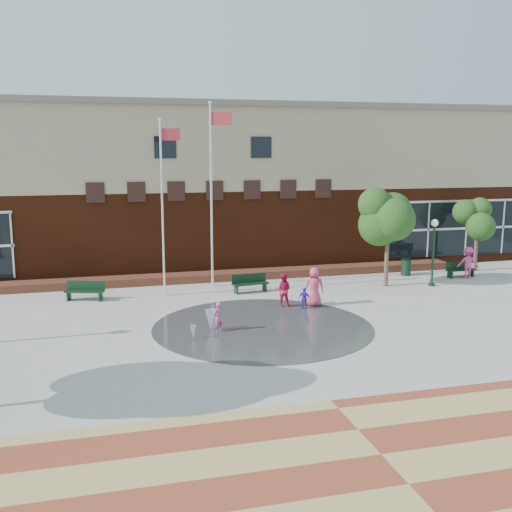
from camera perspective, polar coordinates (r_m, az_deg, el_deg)
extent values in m
plane|color=#666056|center=(20.27, 2.90, -9.21)|extent=(120.00, 120.00, 0.00)
cube|color=#A8A8A0|center=(23.92, 0.00, -6.13)|extent=(46.00, 18.00, 0.01)
cube|color=#953F29|center=(14.31, 11.82, -18.06)|extent=(46.00, 6.00, 0.01)
cylinder|color=#383A3D|center=(23.00, 0.64, -6.81)|extent=(8.40, 8.40, 0.01)
cube|color=#4F1E0D|center=(36.46, -5.39, 3.09)|extent=(44.00, 10.00, 4.50)
cube|color=tan|center=(36.18, -5.51, 10.18)|extent=(44.00, 10.00, 4.50)
cube|color=slate|center=(36.26, -5.57, 13.81)|extent=(44.40, 10.40, 0.30)
cube|color=black|center=(37.37, 19.34, 2.52)|extent=(10.00, 0.12, 3.19)
cube|color=black|center=(30.87, -8.64, 10.20)|extent=(1.10, 0.10, 1.10)
cube|color=black|center=(31.80, 0.50, 10.31)|extent=(1.10, 0.10, 1.10)
cube|color=maroon|center=(31.11, -3.55, -2.32)|extent=(26.00, 1.20, 0.40)
cylinder|color=white|center=(27.48, -8.91, 4.30)|extent=(0.10, 0.10, 7.93)
sphere|color=white|center=(27.37, -9.14, 12.69)|extent=(0.15, 0.15, 0.15)
cube|color=#B32E35|center=(27.34, -8.17, 11.40)|extent=(0.87, 0.12, 0.53)
cylinder|color=white|center=(29.05, -4.28, 5.56)|extent=(0.11, 0.11, 8.80)
sphere|color=white|center=(29.04, -4.40, 14.36)|extent=(0.18, 0.18, 0.18)
cube|color=#B32E35|center=(28.94, -3.35, 12.93)|extent=(0.98, 0.31, 0.62)
cylinder|color=#13311D|center=(30.70, 16.51, -0.04)|extent=(0.11, 0.11, 3.00)
cylinder|color=#13311D|center=(30.97, 16.37, -2.64)|extent=(0.32, 0.32, 0.14)
sphere|color=silver|center=(30.46, 16.66, 3.04)|extent=(0.35, 0.35, 0.35)
cube|color=#13311D|center=(27.87, -16.02, -3.26)|extent=(1.81, 1.00, 0.06)
cube|color=#13311D|center=(28.02, -15.90, -2.71)|extent=(1.67, 0.59, 0.44)
cube|color=#13311D|center=(28.31, -0.53, -2.66)|extent=(1.79, 0.72, 0.06)
cube|color=#13311D|center=(28.45, -0.69, -2.13)|extent=(1.73, 0.29, 0.44)
cube|color=#13311D|center=(33.46, 18.93, -1.26)|extent=(1.67, 0.62, 0.05)
cube|color=#13311D|center=(33.57, 18.73, -0.85)|extent=(1.63, 0.21, 0.41)
cylinder|color=#13311D|center=(33.10, 14.09, -1.08)|extent=(0.52, 0.52, 0.87)
cylinder|color=black|center=(33.01, 14.13, -0.31)|extent=(0.56, 0.56, 0.05)
cylinder|color=#4A352B|center=(30.09, 12.35, -0.03)|extent=(0.21, 0.21, 3.02)
cylinder|color=#4A352B|center=(35.38, 20.21, 0.62)|extent=(0.21, 0.21, 2.46)
cone|color=white|center=(22.63, -4.33, -7.13)|extent=(0.40, 0.40, 0.79)
cone|color=white|center=(21.69, -5.99, -7.94)|extent=(0.22, 0.22, 0.49)
imported|color=#D65599|center=(22.32, -3.64, -5.84)|extent=(0.49, 0.48, 1.14)
imported|color=#C4193E|center=(25.78, 2.60, -3.26)|extent=(0.88, 0.80, 1.47)
imported|color=#D64366|center=(25.92, 5.57, -2.94)|extent=(0.94, 0.73, 1.72)
imported|color=#3C2FC5|center=(25.45, 4.63, -4.08)|extent=(0.58, 0.51, 0.94)
imported|color=#DE3E93|center=(33.21, 19.54, -0.62)|extent=(1.25, 1.02, 1.68)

